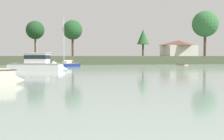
# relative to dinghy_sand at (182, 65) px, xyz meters

# --- Properties ---
(far_shore_bank) EXTENTS (208.33, 49.00, 2.19)m
(far_shore_bank) POSITION_rel_dinghy_sand_xyz_m (-21.61, 32.90, 0.97)
(far_shore_bank) COLOR #4C563D
(far_shore_bank) RESTS_ON ground
(dinghy_sand) EXTENTS (2.14, 3.04, 0.48)m
(dinghy_sand) POSITION_rel_dinghy_sand_xyz_m (0.00, 0.00, 0.00)
(dinghy_sand) COLOR tan
(dinghy_sand) RESTS_ON ground
(sailboat_navy) EXTENTS (6.07, 5.85, 10.29)m
(sailboat_navy) POSITION_rel_dinghy_sand_xyz_m (-27.02, -4.55, 0.09)
(sailboat_navy) COLOR navy
(sailboat_navy) RESTS_ON ground
(cruiser_white) EXTENTS (9.19, 5.02, 5.08)m
(cruiser_white) POSITION_rel_dinghy_sand_xyz_m (-31.21, -19.49, 0.54)
(cruiser_white) COLOR white
(cruiser_white) RESTS_ON ground
(shore_tree_far_left) EXTENTS (5.65, 5.65, 10.83)m
(shore_tree_far_left) POSITION_rel_dinghy_sand_xyz_m (-35.12, 29.32, 10.02)
(shore_tree_far_left) COLOR brown
(shore_tree_far_left) RESTS_ON far_shore_bank
(shore_tree_left) EXTENTS (5.21, 5.21, 9.55)m
(shore_tree_left) POSITION_rel_dinghy_sand_xyz_m (-24.53, 14.75, 8.96)
(shore_tree_left) COLOR brown
(shore_tree_left) RESTS_ON far_shore_bank
(shore_tree_inland_a) EXTENTS (3.95, 3.95, 8.68)m
(shore_tree_inland_a) POSITION_rel_dinghy_sand_xyz_m (-1.03, 27.81, 8.24)
(shore_tree_inland_a) COLOR brown
(shore_tree_inland_a) RESTS_ON far_shore_bank
(shore_tree_far_right) EXTENTS (7.25, 7.25, 12.57)m
(shore_tree_far_right) POSITION_rel_dinghy_sand_xyz_m (11.98, 11.54, 10.97)
(shore_tree_far_right) COLOR brown
(shore_tree_far_right) RESTS_ON far_shore_bank
(cottage_hillside) EXTENTS (11.15, 10.70, 5.59)m
(cottage_hillside) POSITION_rel_dinghy_sand_xyz_m (14.09, 34.22, 4.96)
(cottage_hillside) COLOR silver
(cottage_hillside) RESTS_ON far_shore_bank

